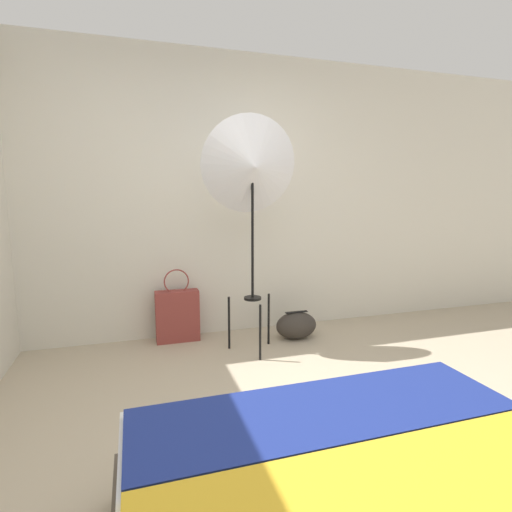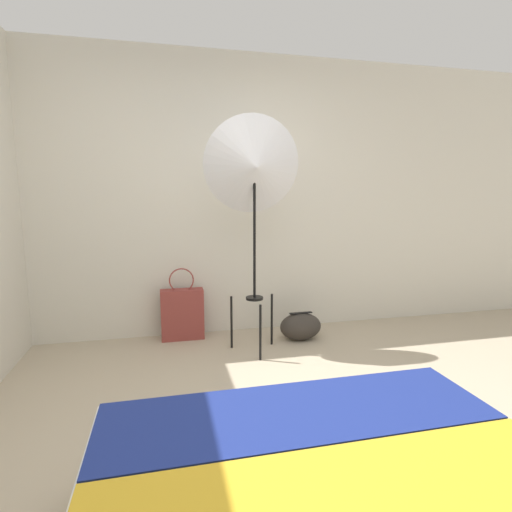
% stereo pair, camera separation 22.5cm
% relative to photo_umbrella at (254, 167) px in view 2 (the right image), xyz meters
% --- Properties ---
extents(ground_plane, '(14.00, 14.00, 0.00)m').
position_rel_photo_umbrella_xyz_m(ground_plane, '(-0.35, -1.55, -1.54)').
color(ground_plane, tan).
extents(wall_back, '(8.00, 0.05, 2.60)m').
position_rel_photo_umbrella_xyz_m(wall_back, '(-0.35, 0.58, -0.24)').
color(wall_back, beige).
rests_on(wall_back, ground_plane).
extents(photo_umbrella, '(0.80, 0.39, 1.96)m').
position_rel_photo_umbrella_xyz_m(photo_umbrella, '(0.00, 0.00, 0.00)').
color(photo_umbrella, black).
rests_on(photo_umbrella, ground_plane).
extents(tote_bag, '(0.39, 0.14, 0.66)m').
position_rel_photo_umbrella_xyz_m(tote_bag, '(-0.58, 0.43, -1.30)').
color(tote_bag, brown).
rests_on(tote_bag, ground_plane).
extents(duffel_bag, '(0.39, 0.25, 0.26)m').
position_rel_photo_umbrella_xyz_m(duffel_bag, '(0.47, 0.16, -1.41)').
color(duffel_bag, '#332D28').
rests_on(duffel_bag, ground_plane).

